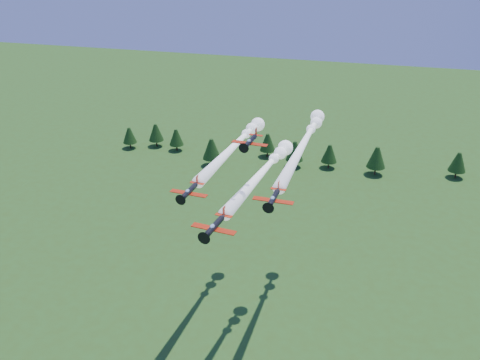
% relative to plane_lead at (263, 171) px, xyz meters
% --- Properties ---
extents(plane_lead, '(11.38, 46.15, 3.70)m').
position_rel_plane_lead_xyz_m(plane_lead, '(0.00, 0.00, 0.00)').
color(plane_lead, black).
rests_on(plane_lead, ground).
extents(plane_left, '(9.66, 48.23, 3.70)m').
position_rel_plane_lead_xyz_m(plane_left, '(-9.37, 11.92, 0.79)').
color(plane_left, black).
rests_on(plane_left, ground).
extents(plane_right, '(7.91, 54.83, 3.70)m').
position_rel_plane_lead_xyz_m(plane_right, '(6.99, 13.42, 2.55)').
color(plane_right, black).
rests_on(plane_right, ground).
extents(plane_slot, '(7.25, 7.87, 2.54)m').
position_rel_plane_lead_xyz_m(plane_slot, '(-0.60, -9.77, 10.67)').
color(plane_slot, black).
rests_on(plane_slot, ground).
extents(treeline, '(164.41, 21.84, 11.61)m').
position_rel_plane_lead_xyz_m(treeline, '(-1.29, 96.16, -33.98)').
color(treeline, '#382314').
rests_on(treeline, ground).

